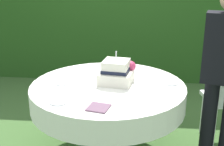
% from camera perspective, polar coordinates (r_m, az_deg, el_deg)
% --- Properties ---
extents(foliage_hedge, '(5.85, 0.60, 2.46)m').
position_cam_1_polar(foliage_hedge, '(4.88, 2.42, 13.40)').
color(foliage_hedge, '#234C19').
rests_on(foliage_hedge, ground_plane).
extents(cake_table, '(1.38, 1.38, 0.74)m').
position_cam_1_polar(cake_table, '(2.67, -0.78, -4.41)').
color(cake_table, '#4C4C51').
rests_on(cake_table, ground_plane).
extents(wedding_cake, '(0.34, 0.32, 0.29)m').
position_cam_1_polar(wedding_cake, '(2.64, 0.96, 0.12)').
color(wedding_cake, silver).
rests_on(wedding_cake, cake_table).
extents(serving_plate_near, '(0.12, 0.12, 0.01)m').
position_cam_1_polar(serving_plate_near, '(2.70, 11.34, -1.93)').
color(serving_plate_near, white).
rests_on(serving_plate_near, cake_table).
extents(serving_plate_far, '(0.13, 0.13, 0.01)m').
position_cam_1_polar(serving_plate_far, '(2.68, -9.57, -1.95)').
color(serving_plate_far, white).
rests_on(serving_plate_far, cake_table).
extents(serving_plate_left, '(0.14, 0.14, 0.01)m').
position_cam_1_polar(serving_plate_left, '(3.14, -0.53, 1.38)').
color(serving_plate_left, white).
rests_on(serving_plate_left, cake_table).
extents(serving_plate_right, '(0.14, 0.14, 0.01)m').
position_cam_1_polar(serving_plate_right, '(2.31, -10.23, -5.48)').
color(serving_plate_right, white).
rests_on(serving_plate_right, cake_table).
extents(napkin_stack, '(0.18, 0.18, 0.01)m').
position_cam_1_polar(napkin_stack, '(2.18, -2.62, -6.67)').
color(napkin_stack, '#6B4C60').
rests_on(napkin_stack, cake_table).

